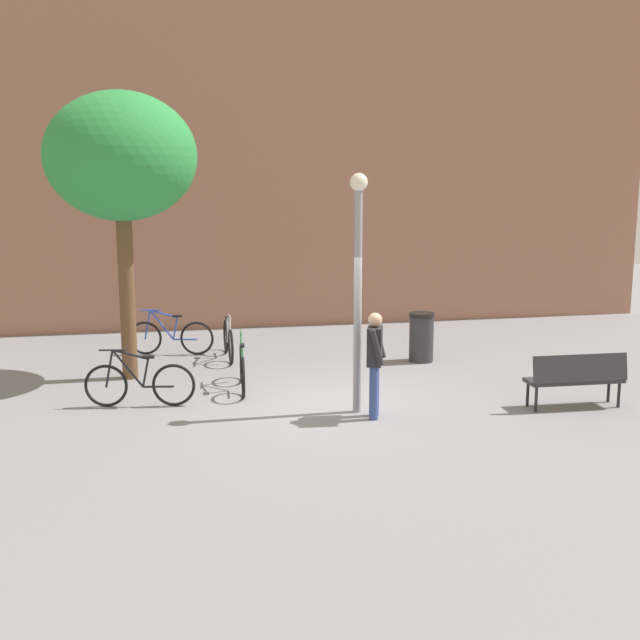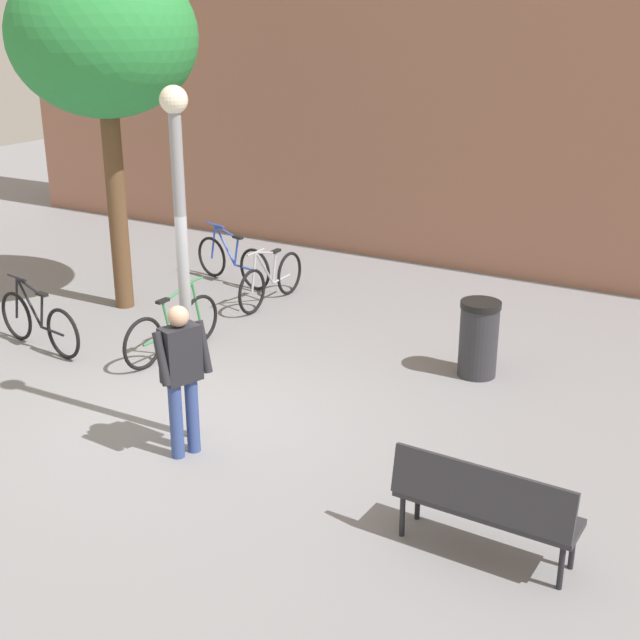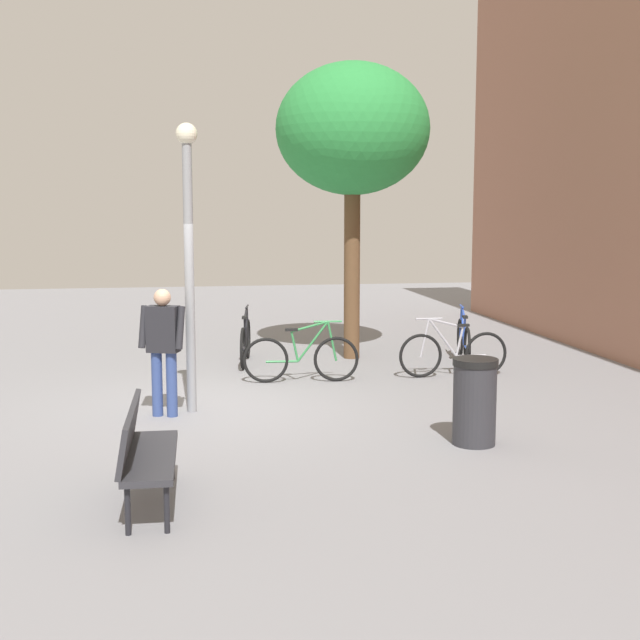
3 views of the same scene
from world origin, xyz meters
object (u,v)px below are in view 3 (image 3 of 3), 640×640
lamppost (189,239)px  bicycle_green (302,358)px  bicycle_black (246,342)px  bicycle_silver (453,353)px  bicycle_blue (463,341)px  park_bench (142,447)px  plaza_tree (353,131)px  trash_bin (475,401)px  person_by_lamppost (163,343)px

lamppost → bicycle_green: bearing=134.0°
bicycle_black → bicycle_silver: same height
bicycle_blue → lamppost: bearing=-59.0°
park_bench → bicycle_black: bearing=167.9°
plaza_tree → bicycle_blue: size_ratio=2.94×
lamppost → bicycle_black: bearing=163.9°
park_bench → plaza_tree: bearing=154.5°
lamppost → plaza_tree: size_ratio=0.72×
bicycle_blue → trash_bin: (5.00, -1.60, 0.12)m
plaza_tree → bicycle_green: size_ratio=2.89×
bicycle_blue → bicycle_black: bearing=-98.4°
park_bench → bicycle_blue: (-6.41, 5.28, -0.16)m
bicycle_blue → bicycle_green: same height
bicycle_silver → bicycle_blue: bearing=153.5°
plaza_tree → bicycle_blue: (0.77, 1.85, -3.65)m
plaza_tree → bicycle_green: (1.98, -1.20, -3.65)m
bicycle_green → plaza_tree: bearing=148.7°
person_by_lamppost → bicycle_blue: person_by_lamppost is taller
bicycle_blue → bicycle_black: same height
person_by_lamppost → bicycle_black: 3.91m
lamppost → bicycle_blue: bearing=121.0°
plaza_tree → bicycle_silver: size_ratio=2.89×
park_bench → bicycle_blue: bicycle_blue is taller
park_bench → bicycle_blue: 8.31m
bicycle_blue → bicycle_silver: 1.30m
park_bench → bicycle_green: bicycle_green is taller
person_by_lamppost → plaza_tree: 5.91m
lamppost → bicycle_green: 3.07m
bicycle_black → lamppost: bearing=-16.1°
lamppost → trash_bin: size_ratio=3.78×
person_by_lamppost → bicycle_silver: size_ratio=0.92×
bicycle_blue → bicycle_green: (1.21, -3.05, 0.00)m
person_by_lamppost → trash_bin: size_ratio=1.67×
bicycle_blue → person_by_lamppost: bearing=-59.1°
bicycle_silver → bicycle_green: 2.47m
plaza_tree → bicycle_black: plaza_tree is taller
person_by_lamppost → bicycle_blue: (-3.06, 5.13, -0.58)m
bicycle_blue → trash_bin: 5.25m
park_bench → trash_bin: size_ratio=1.61×
plaza_tree → trash_bin: (5.77, 0.25, -3.53)m
bicycle_blue → bicycle_silver: size_ratio=0.98×
lamppost → bicycle_silver: lamppost is taller
person_by_lamppost → park_bench: person_by_lamppost is taller
lamppost → park_bench: lamppost is taller
lamppost → bicycle_black: (-3.43, 0.99, -1.91)m
park_bench → trash_bin: bearing=111.0°
lamppost → person_by_lamppost: 1.39m
person_by_lamppost → trash_bin: person_by_lamppost is taller
lamppost → bicycle_green: (-1.67, 1.73, -1.91)m
park_bench → plaza_tree: (-7.19, 3.43, 3.49)m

